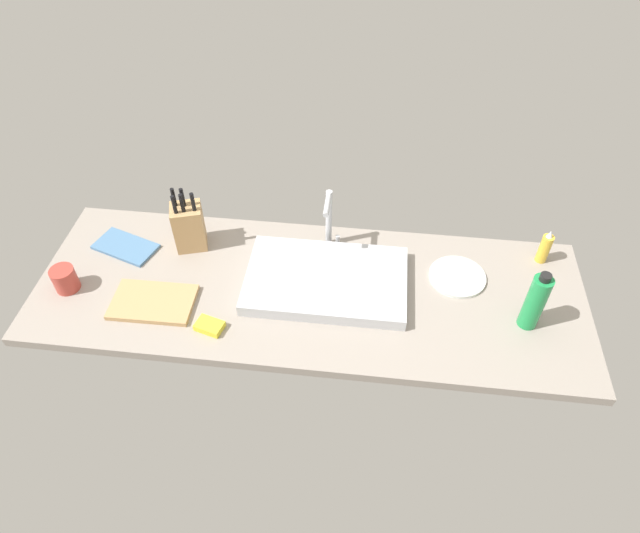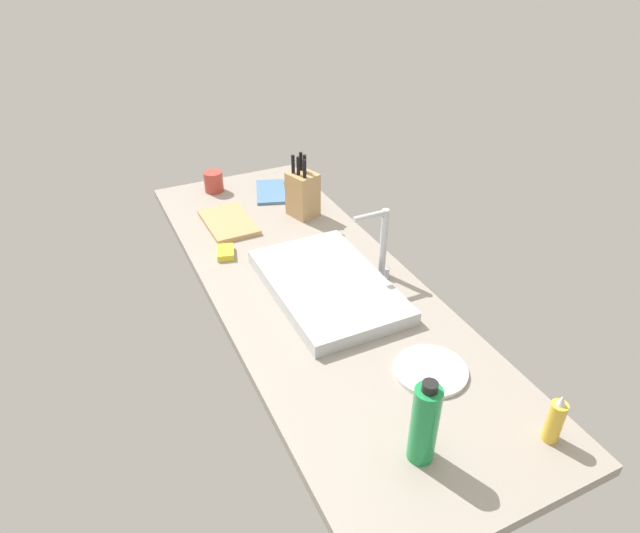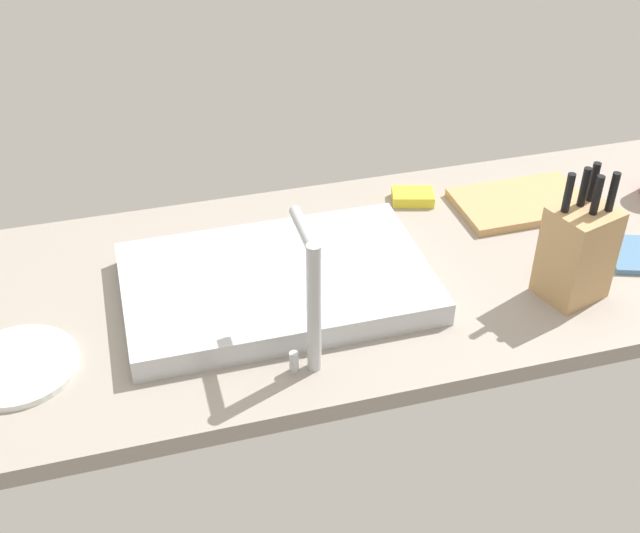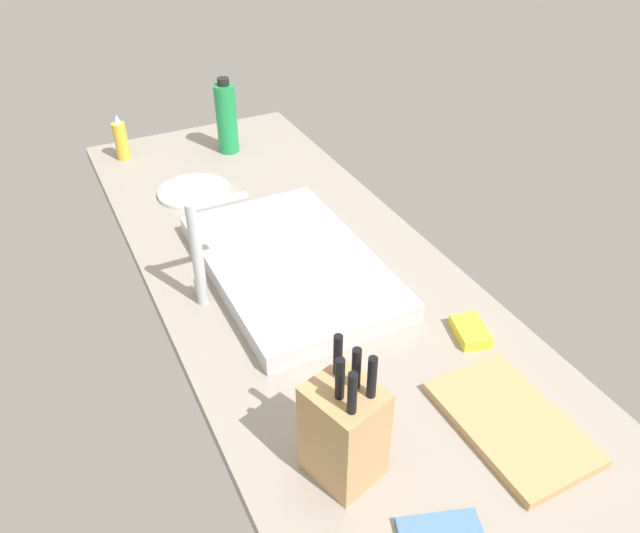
# 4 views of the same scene
# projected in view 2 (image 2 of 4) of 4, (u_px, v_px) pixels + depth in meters

# --- Properties ---
(countertop_slab) EXTENTS (1.94, 0.67, 0.04)m
(countertop_slab) POSITION_uv_depth(u_px,v_px,m) (313.00, 288.00, 1.90)
(countertop_slab) COLOR gray
(countertop_slab) RESTS_ON ground
(sink_basin) EXTENTS (0.56, 0.36, 0.05)m
(sink_basin) POSITION_uv_depth(u_px,v_px,m) (328.00, 285.00, 1.84)
(sink_basin) COLOR #B7BABF
(sink_basin) RESTS_ON countertop_slab
(faucet) EXTENTS (0.06, 0.13, 0.25)m
(faucet) POSITION_uv_depth(u_px,v_px,m) (381.00, 238.00, 1.86)
(faucet) COLOR #B7BABF
(faucet) RESTS_ON countertop_slab
(knife_block) EXTENTS (0.13, 0.12, 0.26)m
(knife_block) POSITION_uv_depth(u_px,v_px,m) (303.00, 194.00, 2.26)
(knife_block) COLOR tan
(knife_block) RESTS_ON countertop_slab
(cutting_board) EXTENTS (0.28, 0.18, 0.02)m
(cutting_board) POSITION_uv_depth(u_px,v_px,m) (228.00, 222.00, 2.23)
(cutting_board) COLOR tan
(cutting_board) RESTS_ON countertop_slab
(soap_bottle) EXTENTS (0.04, 0.04, 0.14)m
(soap_bottle) POSITION_uv_depth(u_px,v_px,m) (555.00, 420.00, 1.31)
(soap_bottle) COLOR gold
(soap_bottle) RESTS_ON countertop_slab
(water_bottle) EXTENTS (0.06, 0.06, 0.24)m
(water_bottle) POSITION_uv_depth(u_px,v_px,m) (424.00, 423.00, 1.25)
(water_bottle) COLOR #1E8E47
(water_bottle) RESTS_ON countertop_slab
(dinner_plate) EXTENTS (0.20, 0.20, 0.01)m
(dinner_plate) POSITION_uv_depth(u_px,v_px,m) (431.00, 371.00, 1.53)
(dinner_plate) COLOR silver
(dinner_plate) RESTS_ON countertop_slab
(dish_towel) EXTENTS (0.26, 0.19, 0.01)m
(dish_towel) POSITION_uv_depth(u_px,v_px,m) (271.00, 192.00, 2.48)
(dish_towel) COLOR teal
(dish_towel) RESTS_ON countertop_slab
(coffee_mug) EXTENTS (0.08, 0.08, 0.09)m
(coffee_mug) POSITION_uv_depth(u_px,v_px,m) (214.00, 182.00, 2.47)
(coffee_mug) COLOR #B23D33
(coffee_mug) RESTS_ON countertop_slab
(dish_sponge) EXTENTS (0.10, 0.08, 0.02)m
(dish_sponge) POSITION_uv_depth(u_px,v_px,m) (225.00, 252.00, 2.04)
(dish_sponge) COLOR yellow
(dish_sponge) RESTS_ON countertop_slab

